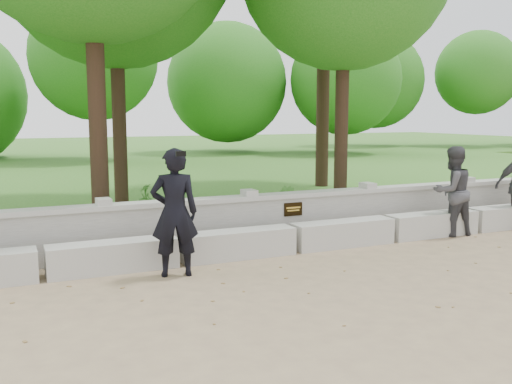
# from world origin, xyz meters

# --- Properties ---
(ground) EXTENTS (80.00, 80.00, 0.00)m
(ground) POSITION_xyz_m (0.00, 0.00, 0.00)
(ground) COLOR #9B835F
(ground) RESTS_ON ground
(lawn) EXTENTS (40.00, 22.00, 0.25)m
(lawn) POSITION_xyz_m (0.00, 14.00, 0.12)
(lawn) COLOR #2E5B1F
(lawn) RESTS_ON ground
(concrete_bench) EXTENTS (11.90, 0.45, 0.45)m
(concrete_bench) POSITION_xyz_m (0.00, 1.90, 0.22)
(concrete_bench) COLOR beige
(concrete_bench) RESTS_ON ground
(parapet_wall) EXTENTS (12.50, 0.35, 0.90)m
(parapet_wall) POSITION_xyz_m (0.00, 2.60, 0.46)
(parapet_wall) COLOR #B9B6AF
(parapet_wall) RESTS_ON ground
(man_main) EXTENTS (0.75, 0.68, 1.85)m
(man_main) POSITION_xyz_m (-2.22, 1.31, 0.92)
(man_main) COLOR black
(man_main) RESTS_ON ground
(visitor_left) EXTENTS (0.85, 0.67, 1.71)m
(visitor_left) POSITION_xyz_m (3.37, 1.80, 0.86)
(visitor_left) COLOR #3C3B40
(visitor_left) RESTS_ON ground
(shrub_a) EXTENTS (0.37, 0.41, 0.64)m
(shrub_a) POSITION_xyz_m (-2.05, 3.30, 0.57)
(shrub_a) COLOR #396F26
(shrub_a) RESTS_ON lawn
(shrub_b) EXTENTS (0.44, 0.47, 0.66)m
(shrub_b) POSITION_xyz_m (0.64, 3.30, 0.58)
(shrub_b) COLOR #396F26
(shrub_b) RESTS_ON lawn
(shrub_c) EXTENTS (0.68, 0.65, 0.60)m
(shrub_c) POSITION_xyz_m (5.50, 3.30, 0.55)
(shrub_c) COLOR #396F26
(shrub_c) RESTS_ON lawn
(shrub_d) EXTENTS (0.31, 0.33, 0.54)m
(shrub_d) POSITION_xyz_m (-1.57, 5.87, 0.52)
(shrub_d) COLOR #396F26
(shrub_d) RESTS_ON lawn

